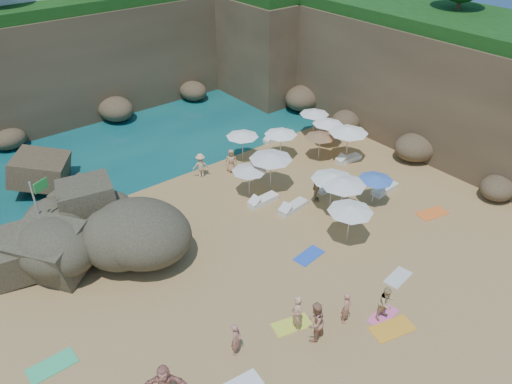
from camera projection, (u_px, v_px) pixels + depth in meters
ground at (262, 265)px, 24.78m from camera, size 120.00×120.00×0.00m
seawater at (50, 91)px, 44.54m from camera, size 120.00×120.00×0.00m
cliff_back at (86, 56)px, 40.14m from camera, size 44.00×8.00×8.00m
cliff_right at (390, 67)px, 37.87m from camera, size 8.00×30.00×8.00m
cliff_corner at (269, 37)px, 44.72m from camera, size 10.00×12.00×8.00m
rock_outcrop at (85, 253)px, 25.55m from camera, size 8.60×7.14×3.04m
flag_pole at (41, 210)px, 23.74m from camera, size 0.85×0.37×4.52m
parasol_0 at (281, 132)px, 33.12m from camera, size 2.20×2.20×2.08m
parasol_1 at (242, 134)px, 32.93m from camera, size 2.17×2.17×2.05m
parasol_2 at (271, 156)px, 29.55m from camera, size 2.62×2.62×2.48m
parasol_3 at (314, 112)px, 36.06m from camera, size 2.13×2.13×2.01m
parasol_4 at (349, 130)px, 32.61m from camera, size 2.59×2.59×2.45m
parasol_5 at (249, 169)px, 29.21m from camera, size 2.09×2.09×1.98m
parasol_6 at (320, 135)px, 33.06m from camera, size 2.04×2.04×1.93m
parasol_7 at (328, 122)px, 34.64m from camera, size 2.13×2.13×2.01m
parasol_8 at (344, 182)px, 27.23m from camera, size 2.54×2.54×2.40m
parasol_9 at (351, 209)px, 25.31m from camera, size 2.37×2.37×2.24m
parasol_10 at (376, 178)px, 28.44m from camera, size 2.04×2.04×1.93m
parasol_11 at (333, 176)px, 27.86m from camera, size 2.46×2.46×2.32m
lounger_0 at (263, 200)px, 29.40m from camera, size 1.97×0.73×0.30m
lounger_1 at (274, 139)px, 36.27m from camera, size 1.78×0.67×0.27m
lounger_2 at (329, 188)px, 30.55m from camera, size 1.66×0.75×0.25m
lounger_3 at (293, 207)px, 28.80m from camera, size 2.04×0.91×0.31m
lounger_4 at (348, 159)px, 33.68m from camera, size 1.92×0.84×0.29m
lounger_5 at (385, 189)px, 30.44m from camera, size 2.03×0.80×0.31m
towel_2 at (392, 329)px, 21.27m from camera, size 2.08×1.38×0.03m
towel_8 at (309, 256)px, 25.35m from camera, size 1.73×1.02×0.03m
towel_9 at (383, 316)px, 21.91m from camera, size 1.62×0.97×0.03m
towel_10 at (432, 213)px, 28.51m from camera, size 1.98×1.29×0.03m
towel_11 at (52, 366)px, 19.67m from camera, size 1.87×0.95×0.03m
towel_12 at (292, 325)px, 21.46m from camera, size 1.83×1.25×0.03m
towel_13 at (398, 277)px, 23.98m from camera, size 1.63×0.99×0.03m
person_stand_0 at (236, 339)px, 19.83m from camera, size 0.68×0.64×1.56m
person_stand_1 at (315, 322)px, 20.34m from camera, size 1.10×0.95×1.94m
person_stand_2 at (201, 165)px, 31.56m from camera, size 1.14×0.82×1.63m
person_stand_3 at (316, 187)px, 29.22m from camera, size 1.03×1.06×1.78m
person_stand_4 at (231, 161)px, 32.12m from camera, size 0.87×0.80×1.58m
person_stand_5 at (50, 236)px, 25.22m from camera, size 1.79×1.01×1.86m
person_stand_6 at (297, 314)px, 20.82m from camera, size 0.60×0.75×1.80m
person_lie_4 at (345, 318)px, 21.58m from camera, size 1.11×1.64×0.37m
person_lie_5 at (384, 312)px, 21.69m from camera, size 0.92×1.70×0.62m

